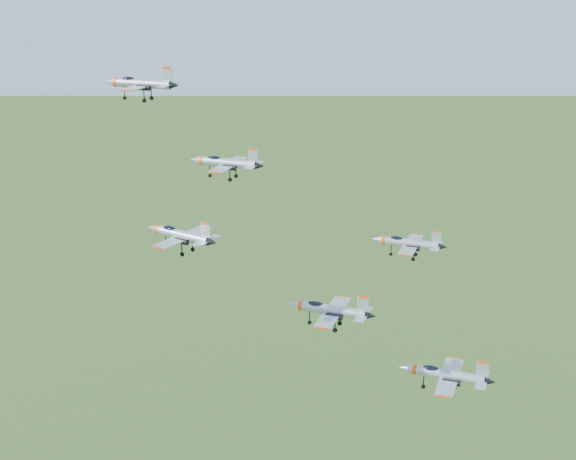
% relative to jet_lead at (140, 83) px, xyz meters
% --- Properties ---
extents(jet_lead, '(13.95, 11.46, 3.74)m').
position_rel_jet_lead_xyz_m(jet_lead, '(0.00, 0.00, 0.00)').
color(jet_lead, '#ABB1B8').
extents(jet_left_high, '(12.23, 10.09, 3.27)m').
position_rel_jet_lead_xyz_m(jet_left_high, '(19.55, -11.40, -9.22)').
color(jet_left_high, '#ABB1B8').
extents(jet_right_high, '(11.21, 9.52, 3.04)m').
position_rel_jet_lead_xyz_m(jet_right_high, '(21.92, -32.81, -13.20)').
color(jet_right_high, '#ABB1B8').
extents(jet_left_low, '(11.04, 9.08, 2.96)m').
position_rel_jet_lead_xyz_m(jet_left_low, '(47.27, -11.20, -18.96)').
color(jet_left_low, '#ABB1B8').
extents(jet_right_low, '(12.92, 10.63, 3.46)m').
position_rel_jet_lead_xyz_m(jet_right_low, '(38.64, -22.17, -25.84)').
color(jet_right_low, '#ABB1B8').
extents(jet_trail, '(13.88, 11.42, 3.72)m').
position_rel_jet_lead_xyz_m(jet_trail, '(54.23, -15.56, -36.68)').
color(jet_trail, '#ABB1B8').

